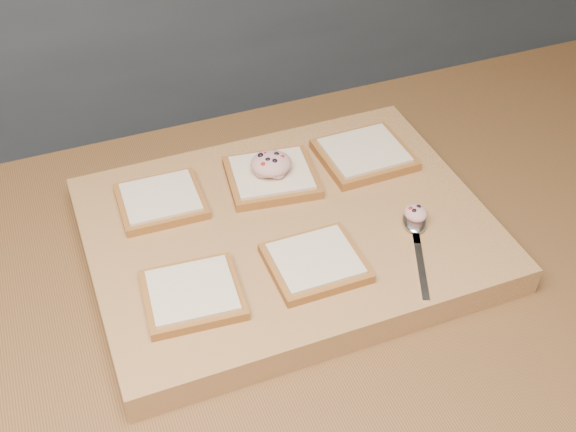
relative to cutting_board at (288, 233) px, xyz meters
name	(u,v)px	position (x,y,z in m)	size (l,w,h in m)	color
back_counter	(98,65)	(-0.09, 1.37, -0.45)	(3.60, 0.62, 0.94)	slate
cutting_board	(288,233)	(0.00, 0.00, 0.00)	(0.53, 0.40, 0.04)	tan
bread_far_left	(161,200)	(-0.15, 0.10, 0.03)	(0.12, 0.11, 0.02)	brown
bread_far_center	(272,176)	(0.01, 0.09, 0.03)	(0.14, 0.13, 0.02)	brown
bread_far_right	(364,154)	(0.16, 0.09, 0.03)	(0.13, 0.12, 0.02)	brown
bread_near_left	(193,294)	(-0.16, -0.09, 0.03)	(0.12, 0.12, 0.02)	brown
bread_near_center	(315,262)	(0.00, -0.09, 0.03)	(0.12, 0.11, 0.02)	brown
tuna_salad_dollop	(271,164)	(0.01, 0.09, 0.05)	(0.06, 0.06, 0.03)	tan
spoon	(415,227)	(0.15, -0.08, 0.03)	(0.08, 0.16, 0.01)	silver
spoon_salad	(416,213)	(0.16, -0.07, 0.04)	(0.03, 0.03, 0.02)	tan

